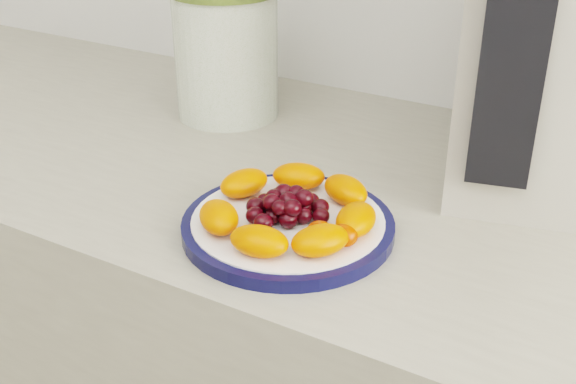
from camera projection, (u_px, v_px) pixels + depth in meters
The scene contains 6 objects.
plate_rim at pixel (288, 226), 0.79m from camera, with size 0.23×0.23×0.01m, color #090C33.
plate_face at pixel (288, 225), 0.79m from camera, with size 0.21×0.21×0.02m, color white.
canister at pixel (226, 56), 1.07m from camera, with size 0.15×0.15×0.18m, color #41620E.
appliance_body at pixel (565, 26), 0.84m from camera, with size 0.22×0.30×0.38m, color #A8A292.
appliance_panel at pixel (514, 55), 0.72m from camera, with size 0.07×0.02×0.28m, color black.
fruit_plate at pixel (292, 209), 0.78m from camera, with size 0.20×0.20×0.03m.
Camera 1 is at (0.31, 0.45, 1.31)m, focal length 45.00 mm.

